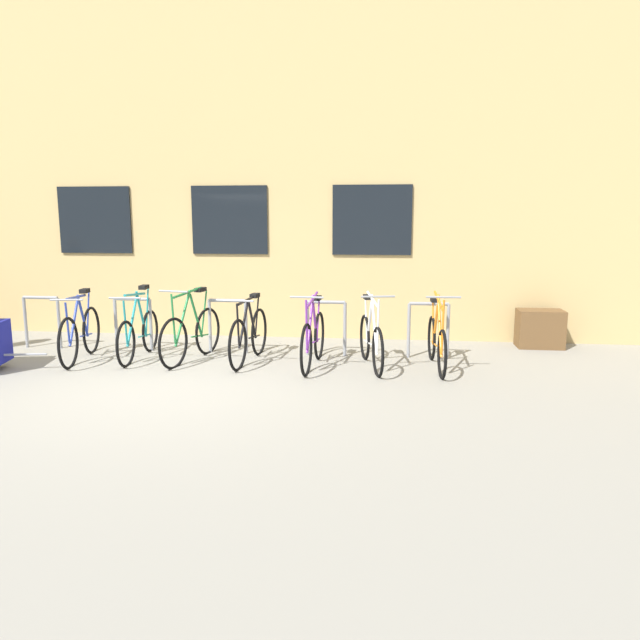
{
  "coord_description": "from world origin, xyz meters",
  "views": [
    {
      "loc": [
        2.69,
        -6.68,
        2.0
      ],
      "look_at": [
        1.72,
        1.6,
        0.58
      ],
      "focal_mm": 33.12,
      "sensor_mm": 36.0,
      "label": 1
    }
  ],
  "objects_px": {
    "bicycle_white": "(371,340)",
    "bicycle_teal": "(139,333)",
    "bicycle_green": "(191,333)",
    "bicycle_black": "(249,335)",
    "bicycle_orange": "(437,341)",
    "bicycle_purple": "(313,339)",
    "planter_box": "(540,329)",
    "bicycle_blue": "(80,333)"
  },
  "relations": [
    {
      "from": "bicycle_blue",
      "to": "bicycle_white",
      "type": "relative_size",
      "value": 1.03
    },
    {
      "from": "bicycle_orange",
      "to": "bicycle_white",
      "type": "bearing_deg",
      "value": -176.99
    },
    {
      "from": "bicycle_black",
      "to": "bicycle_orange",
      "type": "relative_size",
      "value": 0.99
    },
    {
      "from": "bicycle_teal",
      "to": "bicycle_orange",
      "type": "bearing_deg",
      "value": -1.27
    },
    {
      "from": "bicycle_black",
      "to": "bicycle_purple",
      "type": "bearing_deg",
      "value": -9.96
    },
    {
      "from": "bicycle_purple",
      "to": "bicycle_teal",
      "type": "height_order",
      "value": "bicycle_teal"
    },
    {
      "from": "bicycle_green",
      "to": "bicycle_white",
      "type": "distance_m",
      "value": 2.58
    },
    {
      "from": "bicycle_black",
      "to": "planter_box",
      "type": "height_order",
      "value": "bicycle_black"
    },
    {
      "from": "bicycle_purple",
      "to": "bicycle_teal",
      "type": "distance_m",
      "value": 2.61
    },
    {
      "from": "bicycle_black",
      "to": "bicycle_blue",
      "type": "distance_m",
      "value": 2.45
    },
    {
      "from": "planter_box",
      "to": "bicycle_green",
      "type": "bearing_deg",
      "value": -164.16
    },
    {
      "from": "bicycle_green",
      "to": "bicycle_white",
      "type": "height_order",
      "value": "bicycle_green"
    },
    {
      "from": "bicycle_black",
      "to": "bicycle_purple",
      "type": "relative_size",
      "value": 1.01
    },
    {
      "from": "bicycle_orange",
      "to": "bicycle_blue",
      "type": "relative_size",
      "value": 1.02
    },
    {
      "from": "bicycle_purple",
      "to": "planter_box",
      "type": "bearing_deg",
      "value": 25.37
    },
    {
      "from": "bicycle_orange",
      "to": "bicycle_green",
      "type": "relative_size",
      "value": 1.03
    },
    {
      "from": "bicycle_orange",
      "to": "bicycle_green",
      "type": "distance_m",
      "value": 3.47
    },
    {
      "from": "bicycle_orange",
      "to": "bicycle_white",
      "type": "height_order",
      "value": "bicycle_orange"
    },
    {
      "from": "bicycle_blue",
      "to": "bicycle_white",
      "type": "xyz_separation_m",
      "value": [
        4.18,
        0.06,
        -0.01
      ]
    },
    {
      "from": "bicycle_purple",
      "to": "bicycle_orange",
      "type": "bearing_deg",
      "value": 3.19
    },
    {
      "from": "bicycle_blue",
      "to": "bicycle_purple",
      "type": "height_order",
      "value": "bicycle_purple"
    },
    {
      "from": "bicycle_white",
      "to": "bicycle_teal",
      "type": "bearing_deg",
      "value": 177.61
    },
    {
      "from": "bicycle_blue",
      "to": "bicycle_black",
      "type": "bearing_deg",
      "value": 4.26
    },
    {
      "from": "bicycle_green",
      "to": "planter_box",
      "type": "xyz_separation_m",
      "value": [
        5.2,
        1.48,
        -0.09
      ]
    },
    {
      "from": "bicycle_orange",
      "to": "bicycle_white",
      "type": "relative_size",
      "value": 1.05
    },
    {
      "from": "bicycle_black",
      "to": "bicycle_teal",
      "type": "height_order",
      "value": "bicycle_teal"
    },
    {
      "from": "bicycle_black",
      "to": "bicycle_blue",
      "type": "bearing_deg",
      "value": -175.74
    },
    {
      "from": "bicycle_black",
      "to": "bicycle_white",
      "type": "relative_size",
      "value": 1.04
    },
    {
      "from": "bicycle_purple",
      "to": "bicycle_white",
      "type": "distance_m",
      "value": 0.8
    },
    {
      "from": "bicycle_orange",
      "to": "bicycle_purple",
      "type": "bearing_deg",
      "value": -176.81
    },
    {
      "from": "bicycle_teal",
      "to": "planter_box",
      "type": "xyz_separation_m",
      "value": [
        6.02,
        1.43,
        -0.07
      ]
    },
    {
      "from": "bicycle_black",
      "to": "bicycle_green",
      "type": "bearing_deg",
      "value": -178.52
    },
    {
      "from": "bicycle_orange",
      "to": "bicycle_green",
      "type": "bearing_deg",
      "value": 179.18
    },
    {
      "from": "bicycle_white",
      "to": "planter_box",
      "type": "distance_m",
      "value": 3.06
    },
    {
      "from": "bicycle_green",
      "to": "bicycle_purple",
      "type": "height_order",
      "value": "bicycle_green"
    },
    {
      "from": "bicycle_teal",
      "to": "bicycle_white",
      "type": "distance_m",
      "value": 3.4
    },
    {
      "from": "bicycle_black",
      "to": "bicycle_blue",
      "type": "relative_size",
      "value": 1.01
    },
    {
      "from": "bicycle_purple",
      "to": "bicycle_black",
      "type": "bearing_deg",
      "value": 170.04
    },
    {
      "from": "bicycle_purple",
      "to": "bicycle_white",
      "type": "bearing_deg",
      "value": 3.38
    },
    {
      "from": "bicycle_black",
      "to": "bicycle_green",
      "type": "relative_size",
      "value": 1.02
    },
    {
      "from": "bicycle_green",
      "to": "bicycle_teal",
      "type": "xyz_separation_m",
      "value": [
        -0.81,
        0.05,
        -0.02
      ]
    },
    {
      "from": "bicycle_black",
      "to": "planter_box",
      "type": "distance_m",
      "value": 4.6
    }
  ]
}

